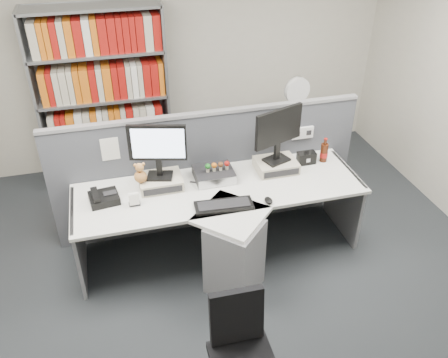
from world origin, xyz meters
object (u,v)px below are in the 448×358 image
object	(u,v)px
monitor_left	(158,147)
mouse	(269,200)
cola_bottle	(324,153)
filing_cabinet	(292,146)
desk_fan	(297,94)
speaker	(306,158)
monitor_right	(278,131)
desk_calendar	(134,200)
keyboard	(224,205)
shelving_unit	(104,101)
desk_phone	(103,198)
desk	(226,226)
desktop_pc	(214,174)
office_chair	(241,351)

from	to	relation	value
monitor_left	mouse	bearing A→B (deg)	-29.56
cola_bottle	filing_cabinet	world-z (taller)	cola_bottle
desk_fan	speaker	bearing A→B (deg)	-105.80
monitor_left	monitor_right	world-z (taller)	monitor_right
cola_bottle	desk_calendar	bearing A→B (deg)	-172.06
monitor_right	desk_calendar	size ratio (longest dim) A/B	4.60
keyboard	shelving_unit	distance (m)	2.12
desk_phone	speaker	bearing A→B (deg)	4.41
desk_calendar	filing_cabinet	xyz separation A→B (m)	(1.96, 1.24, -0.42)
monitor_right	cola_bottle	bearing A→B (deg)	4.01
desk	keyboard	xyz separation A→B (m)	(-0.03, -0.07, 0.28)
desk	desktop_pc	distance (m)	0.49
desktop_pc	speaker	xyz separation A→B (m)	(0.93, 0.04, 0.01)
desktop_pc	cola_bottle	bearing A→B (deg)	1.84
desk_phone	keyboard	bearing A→B (deg)	-19.25
desktop_pc	desk_calendar	xyz separation A→B (m)	(-0.75, -0.22, 0.00)
desk_calendar	cola_bottle	distance (m)	1.88
monitor_left	keyboard	size ratio (longest dim) A/B	1.01
mouse	desk_fan	size ratio (longest dim) A/B	0.21
desk_calendar	filing_cabinet	distance (m)	2.36
filing_cabinet	desk_fan	xyz separation A→B (m)	(0.00, -0.00, 0.67)
monitor_right	mouse	size ratio (longest dim) A/B	5.03
cola_bottle	office_chair	size ratio (longest dim) A/B	0.29
mouse	desk_phone	distance (m)	1.42
desk_calendar	filing_cabinet	size ratio (longest dim) A/B	0.16
speaker	desk_fan	world-z (taller)	desk_fan
desk_calendar	shelving_unit	distance (m)	1.71
desk	monitor_right	world-z (taller)	monitor_right
desktop_pc	office_chair	distance (m)	1.73
desktop_pc	mouse	distance (m)	0.61
monitor_left	desk_phone	world-z (taller)	monitor_left
desk	mouse	xyz separation A→B (m)	(0.35, -0.10, 0.28)
keyboard	desk	bearing A→B (deg)	63.62
desktop_pc	desk_phone	bearing A→B (deg)	-173.82
monitor_right	desktop_pc	xyz separation A→B (m)	(-0.61, -0.00, -0.37)
mouse	desk_fan	xyz separation A→B (m)	(0.85, 1.50, 0.28)
desk_fan	office_chair	bearing A→B (deg)	-118.18
speaker	desk	bearing A→B (deg)	-155.35
shelving_unit	office_chair	distance (m)	3.26
shelving_unit	desk_fan	distance (m)	2.15
speaker	monitor_left	bearing A→B (deg)	-178.37
desk_fan	office_chair	xyz separation A→B (m)	(-1.45, -2.70, -0.55)
monitor_right	keyboard	distance (m)	0.87
office_chair	desk_phone	bearing A→B (deg)	116.01
monitor_left	desktop_pc	bearing A→B (deg)	-0.03
desk	desktop_pc	world-z (taller)	desktop_pc
monitor_left	keyboard	bearing A→B (deg)	-43.90
keyboard	filing_cabinet	distance (m)	1.96
desk_phone	speaker	distance (m)	1.94
monitor_right	filing_cabinet	xyz separation A→B (m)	(0.60, 1.02, -0.78)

